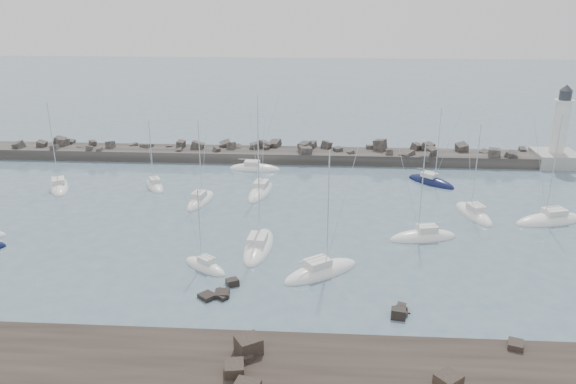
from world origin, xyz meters
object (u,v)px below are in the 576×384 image
object	(u,v)px
sailboat_5	(205,267)
sailboat_6	(260,192)
sailboat_10	(473,214)
sailboat_7	(321,272)
lighthouse	(557,148)
sailboat_14	(259,247)
sailboat_3	(200,201)
sailboat_11	(550,221)
sailboat_4	(255,169)
sailboat_1	(59,187)
sailboat_8	(431,182)
sailboat_13	(155,186)
sailboat_9	(423,237)

from	to	relation	value
sailboat_5	sailboat_6	xyz separation A→B (m)	(3.43, 24.28, 0.01)
sailboat_10	sailboat_7	bearing A→B (deg)	-138.86
lighthouse	sailboat_5	size ratio (longest dim) A/B	1.49
sailboat_6	sailboat_14	bearing A→B (deg)	-84.38
lighthouse	sailboat_7	bearing A→B (deg)	-133.46
sailboat_3	sailboat_11	bearing A→B (deg)	-5.20
sailboat_4	sailboat_11	xyz separation A→B (m)	(41.35, -20.22, 0.02)
sailboat_1	sailboat_11	world-z (taller)	sailboat_11
sailboat_6	sailboat_7	bearing A→B (deg)	-69.57
sailboat_4	sailboat_6	world-z (taller)	sailboat_6
sailboat_8	sailboat_13	world-z (taller)	sailboat_8
sailboat_3	sailboat_5	bearing A→B (deg)	-76.64
sailboat_7	sailboat_1	bearing A→B (deg)	148.02
sailboat_6	sailboat_9	world-z (taller)	sailboat_6
sailboat_5	sailboat_10	bearing A→B (deg)	27.71
sailboat_1	sailboat_10	xyz separation A→B (m)	(60.81, -7.38, 0.01)
sailboat_1	sailboat_11	xyz separation A→B (m)	(70.26, -9.07, 0.01)
sailboat_6	sailboat_13	bearing A→B (deg)	173.77
sailboat_4	lighthouse	bearing A→B (deg)	6.63
sailboat_9	sailboat_5	bearing A→B (deg)	-159.64
sailboat_10	sailboat_13	world-z (taller)	sailboat_10
sailboat_5	sailboat_9	size ratio (longest dim) A/B	0.73
sailboat_8	sailboat_14	size ratio (longest dim) A/B	0.83
lighthouse	sailboat_5	bearing A→B (deg)	-141.56
lighthouse	sailboat_8	xyz separation A→B (m)	(-23.09, -11.28, -2.95)
sailboat_5	sailboat_13	distance (m)	29.23
sailboat_8	sailboat_10	world-z (taller)	sailboat_10
sailboat_14	sailboat_5	bearing A→B (deg)	-135.29
sailboat_1	sailboat_13	distance (m)	14.63
sailboat_1	sailboat_3	xyz separation A→B (m)	(23.00, -4.77, 0.01)
sailboat_4	sailboat_9	distance (m)	35.76
sailboat_5	sailboat_6	bearing A→B (deg)	81.95
sailboat_6	sailboat_10	distance (m)	30.43
sailboat_3	sailboat_7	xyz separation A→B (m)	(17.40, -20.45, 0.00)
lighthouse	sailboat_11	size ratio (longest dim) A/B	0.94
sailboat_11	sailboat_5	bearing A→B (deg)	-159.76
sailboat_4	sailboat_11	distance (m)	46.03
sailboat_1	sailboat_3	bearing A→B (deg)	-11.72
lighthouse	sailboat_3	size ratio (longest dim) A/B	1.15
sailboat_4	sailboat_10	distance (m)	36.90
sailboat_7	sailboat_11	size ratio (longest dim) A/B	0.95
sailboat_1	lighthouse	bearing A→B (deg)	12.02
sailboat_11	sailboat_13	world-z (taller)	sailboat_11
sailboat_5	sailboat_10	xyz separation A→B (m)	(33.07, 17.37, 0.01)
sailboat_14	sailboat_7	bearing A→B (deg)	-37.94
sailboat_5	sailboat_13	world-z (taller)	sailboat_13
sailboat_3	sailboat_9	world-z (taller)	sailboat_9
sailboat_9	sailboat_14	xyz separation A→B (m)	(-19.75, -4.04, 0.00)
sailboat_4	sailboat_10	world-z (taller)	sailboat_4
sailboat_7	sailboat_10	distance (m)	27.12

